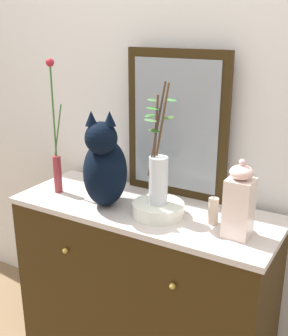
{
  "coord_description": "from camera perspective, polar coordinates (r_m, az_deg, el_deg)",
  "views": [
    {
      "loc": [
        0.87,
        -1.48,
        1.57
      ],
      "look_at": [
        0.0,
        0.0,
        0.99
      ],
      "focal_mm": 45.79,
      "sensor_mm": 36.0,
      "label": 1
    }
  ],
  "objects": [
    {
      "name": "wall_back",
      "position": [
        2.0,
        4.46,
        10.99
      ],
      "size": [
        4.4,
        0.08,
        2.6
      ],
      "primitive_type": "cube",
      "color": "silver",
      "rests_on": "ground_plane"
    },
    {
      "name": "sideboard",
      "position": [
        2.07,
        -0.0,
        -15.42
      ],
      "size": [
        1.18,
        0.47,
        0.81
      ],
      "color": "#33210A",
      "rests_on": "ground_plane"
    },
    {
      "name": "mirror_leaning",
      "position": [
        1.92,
        4.32,
        5.71
      ],
      "size": [
        0.49,
        0.03,
        0.66
      ],
      "color": "#2F200C",
      "rests_on": "sideboard"
    },
    {
      "name": "cat_sitting",
      "position": [
        1.84,
        -5.24,
        0.15
      ],
      "size": [
        0.28,
        0.44,
        0.43
      ],
      "color": "black",
      "rests_on": "sideboard"
    },
    {
      "name": "vase_slim_green",
      "position": [
        2.02,
        -11.59,
        1.78
      ],
      "size": [
        0.07,
        0.04,
        0.62
      ],
      "color": "maroon",
      "rests_on": "sideboard"
    },
    {
      "name": "bowl_porcelain",
      "position": [
        1.79,
        1.89,
        -5.48
      ],
      "size": [
        0.22,
        0.22,
        0.05
      ],
      "primitive_type": "cylinder",
      "color": "white",
      "rests_on": "sideboard"
    },
    {
      "name": "vase_glass_clear",
      "position": [
        1.74,
        1.92,
        -0.63
      ],
      "size": [
        0.14,
        0.17,
        0.5
      ],
      "color": "silver",
      "rests_on": "bowl_porcelain"
    },
    {
      "name": "jar_lidded_porcelain",
      "position": [
        1.62,
        12.56,
        -4.48
      ],
      "size": [
        0.1,
        0.1,
        0.3
      ],
      "color": "beige",
      "rests_on": "sideboard"
    },
    {
      "name": "candle_pillar",
      "position": [
        1.73,
        9.17,
        -5.7
      ],
      "size": [
        0.04,
        0.04,
        0.12
      ],
      "color": "#C6B19B",
      "rests_on": "sideboard"
    }
  ]
}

